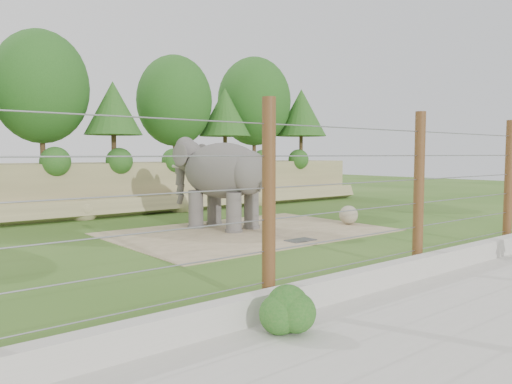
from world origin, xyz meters
TOP-DOWN VIEW (x-y plane):
  - ground at (0.00, 0.00)m, footprint 90.00×90.00m
  - back_embankment at (0.59, 12.68)m, footprint 30.00×5.52m
  - dirt_patch at (0.50, 3.00)m, footprint 10.00×7.00m
  - drain_grate at (0.59, 0.35)m, footprint 1.00×0.60m
  - elephant at (0.25, 4.33)m, footprint 3.03×4.73m
  - stone_ball at (4.93, 1.93)m, footprint 0.78×0.78m
  - retaining_wall at (0.00, -5.00)m, footprint 26.00×0.35m
  - barrier_fence at (0.00, -4.50)m, footprint 20.26×0.26m
  - walkway_shrub at (-5.78, -5.80)m, footprint 0.79×0.79m

SIDE VIEW (x-z plane):
  - ground at x=0.00m, z-range 0.00..0.00m
  - dirt_patch at x=0.50m, z-range 0.00..0.02m
  - drain_grate at x=0.59m, z-range 0.02..0.05m
  - retaining_wall at x=0.00m, z-range 0.00..0.50m
  - walkway_shrub at x=-5.78m, z-range 0.01..0.80m
  - stone_ball at x=4.93m, z-range 0.02..0.80m
  - elephant at x=0.25m, z-range 0.00..3.55m
  - barrier_fence at x=0.00m, z-range 0.00..4.00m
  - back_embankment at x=0.59m, z-range -0.42..8.35m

